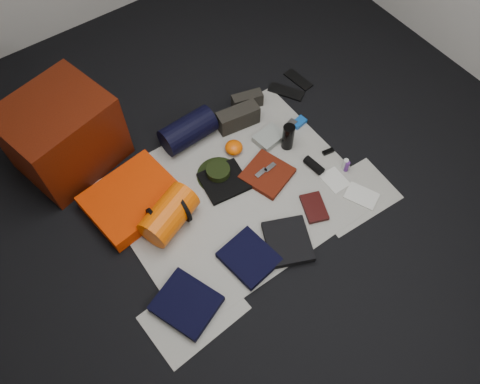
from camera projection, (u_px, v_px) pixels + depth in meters
floor at (236, 193)px, 3.29m from camera, size 4.50×4.50×0.02m
newspaper_mat at (236, 192)px, 3.27m from camera, size 1.60×1.30×0.01m
newspaper_sheet_front_left at (194, 313)px, 2.83m from camera, size 0.61×0.44×0.00m
newspaper_sheet_front_right at (353, 196)px, 3.26m from camera, size 0.60×0.43×0.00m
red_cabinet at (63, 135)px, 3.19m from camera, size 0.78×0.70×0.56m
sleeping_pad at (133, 199)px, 3.18m from camera, size 0.65×0.56×0.11m
stuff_sack at (169, 215)px, 3.05m from camera, size 0.44×0.35×0.23m
sack_strap_left at (156, 223)px, 3.02m from camera, size 0.02×0.22×0.22m
sack_strap_right at (182, 207)px, 3.08m from camera, size 0.03×0.22×0.22m
navy_duffel at (188, 130)px, 3.42m from camera, size 0.42×0.23×0.21m
boonie_brim at (218, 175)px, 3.34m from camera, size 0.34×0.34×0.01m
boonie_crown at (218, 172)px, 3.31m from camera, size 0.17×0.17×0.07m
hiking_boot_left at (238, 118)px, 3.52m from camera, size 0.33×0.17×0.16m
hiking_boot_right at (247, 100)px, 3.63m from camera, size 0.25×0.15×0.12m
flip_flop_left at (286, 92)px, 3.76m from camera, size 0.24×0.30×0.02m
flip_flop_right at (298, 80)px, 3.83m from camera, size 0.12×0.26×0.01m
trousers_navy_a at (186, 304)px, 2.83m from camera, size 0.42×0.45×0.06m
trousers_navy_b at (249, 258)px, 2.99m from camera, size 0.33×0.37×0.05m
trousers_charcoal at (288, 242)px, 3.05m from camera, size 0.39×0.41×0.05m
black_tshirt at (224, 181)px, 3.30m from camera, size 0.34×0.32×0.03m
red_shirt at (267, 174)px, 3.33m from camera, size 0.38×0.38×0.04m
orange_stuff_sack at (234, 148)px, 3.42m from camera, size 0.16×0.16×0.09m
first_aid_pouch at (269, 137)px, 3.49m from camera, size 0.23×0.19×0.05m
water_bottle at (288, 137)px, 3.39m from camera, size 0.10×0.10×0.22m
speaker at (314, 165)px, 3.35m from camera, size 0.08×0.17×0.06m
compact_camera at (291, 125)px, 3.56m from camera, size 0.11×0.08×0.04m
cyan_case at (299, 122)px, 3.57m from camera, size 0.12×0.08×0.04m
toiletry_purple at (347, 166)px, 3.33m from camera, size 0.04×0.04×0.10m
toiletry_clear at (345, 164)px, 3.33m from camera, size 0.04×0.04×0.10m
paperback_book at (314, 207)px, 3.19m from camera, size 0.21×0.26×0.03m
map_booklet at (362, 196)px, 3.25m from camera, size 0.23×0.26×0.01m
map_printout at (335, 180)px, 3.32m from camera, size 0.15×0.19×0.01m
sunglasses at (328, 152)px, 3.44m from camera, size 0.09×0.05×0.02m
key_cluster at (200, 318)px, 2.81m from camera, size 0.07×0.07×0.01m
tape_roll at (224, 174)px, 3.29m from camera, size 0.05×0.05×0.04m
energy_bar_a at (261, 173)px, 3.30m from camera, size 0.10×0.05×0.01m
energy_bar_b at (270, 167)px, 3.32m from camera, size 0.10×0.05×0.01m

